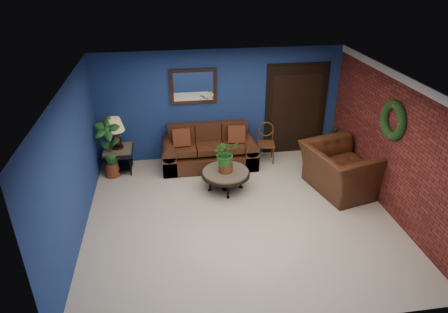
{
  "coord_description": "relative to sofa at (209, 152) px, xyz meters",
  "views": [
    {
      "loc": [
        -1.19,
        -5.9,
        4.31
      ],
      "look_at": [
        -0.22,
        0.55,
        0.96
      ],
      "focal_mm": 32.0,
      "sensor_mm": 36.0,
      "label": 1
    }
  ],
  "objects": [
    {
      "name": "crown_molding",
      "position": [
        3.05,
        -2.08,
        2.12
      ],
      "size": [
        0.03,
        5.0,
        0.14
      ],
      "primitive_type": "cube",
      "color": "white",
      "rests_on": "wall_right_brick"
    },
    {
      "name": "coffee_table",
      "position": [
        0.2,
        -1.13,
        0.05
      ],
      "size": [
        0.98,
        0.98,
        0.42
      ],
      "rotation": [
        0.0,
        0.0,
        0.14
      ],
      "color": "#55504A",
      "rests_on": "ground"
    },
    {
      "name": "sofa",
      "position": [
        0.0,
        0.0,
        0.0
      ],
      "size": [
        2.08,
        0.9,
        0.94
      ],
      "color": "#4B2815",
      "rests_on": "ground"
    },
    {
      "name": "floor",
      "position": [
        0.33,
        -2.08,
        -0.31
      ],
      "size": [
        5.5,
        5.5,
        0.0
      ],
      "primitive_type": "plane",
      "color": "beige",
      "rests_on": "ground"
    },
    {
      "name": "floor_plant",
      "position": [
        2.68,
        -0.29,
        0.16
      ],
      "size": [
        0.44,
        0.37,
        0.88
      ],
      "color": "brown",
      "rests_on": "ground"
    },
    {
      "name": "wall_left",
      "position": [
        -2.42,
        -2.08,
        0.94
      ],
      "size": [
        0.04,
        5.0,
        2.5
      ],
      "primitive_type": "cube",
      "color": "navy",
      "rests_on": "ground"
    },
    {
      "name": "wall_back",
      "position": [
        0.33,
        0.42,
        0.94
      ],
      "size": [
        5.5,
        0.04,
        2.5
      ],
      "primitive_type": "cube",
      "color": "navy",
      "rests_on": "ground"
    },
    {
      "name": "tall_plant",
      "position": [
        -2.12,
        -0.21,
        0.39
      ],
      "size": [
        0.63,
        0.49,
        1.32
      ],
      "color": "brown",
      "rests_on": "ground"
    },
    {
      "name": "coffee_plant",
      "position": [
        0.2,
        -1.13,
        0.49
      ],
      "size": [
        0.55,
        0.49,
        0.68
      ],
      "color": "brown",
      "rests_on": "coffee_table"
    },
    {
      "name": "wall_mirror",
      "position": [
        -0.27,
        0.38,
        1.41
      ],
      "size": [
        1.02,
        0.06,
        0.77
      ],
      "primitive_type": "cube",
      "color": "#462917",
      "rests_on": "wall_back"
    },
    {
      "name": "closet_door",
      "position": [
        2.08,
        0.39,
        0.74
      ],
      "size": [
        1.44,
        0.06,
        2.18
      ],
      "primitive_type": "cube",
      "color": "black",
      "rests_on": "wall_back"
    },
    {
      "name": "armchair",
      "position": [
        2.48,
        -1.47,
        0.16
      ],
      "size": [
        1.54,
        1.68,
        0.92
      ],
      "primitive_type": "imported",
      "rotation": [
        0.0,
        0.0,
        1.81
      ],
      "color": "#4B2815",
      "rests_on": "ground"
    },
    {
      "name": "wall_right_brick",
      "position": [
        3.08,
        -2.08,
        0.94
      ],
      "size": [
        0.04,
        5.0,
        2.5
      ],
      "primitive_type": "cube",
      "color": "maroon",
      "rests_on": "ground"
    },
    {
      "name": "end_table",
      "position": [
        -1.97,
        -0.03,
        0.12
      ],
      "size": [
        0.62,
        0.62,
        0.56
      ],
      "color": "#55504A",
      "rests_on": "ground"
    },
    {
      "name": "wreath",
      "position": [
        3.02,
        -2.03,
        1.39
      ],
      "size": [
        0.16,
        0.72,
        0.72
      ],
      "primitive_type": "torus",
      "rotation": [
        0.0,
        1.57,
        0.0
      ],
      "color": "black",
      "rests_on": "wall_right_brick"
    },
    {
      "name": "ceiling",
      "position": [
        0.33,
        -2.08,
        2.19
      ],
      "size": [
        5.5,
        5.0,
        0.02
      ],
      "primitive_type": "cube",
      "color": "silver",
      "rests_on": "wall_back"
    },
    {
      "name": "side_chair",
      "position": [
        1.31,
        0.04,
        0.2
      ],
      "size": [
        0.44,
        0.44,
        0.9
      ],
      "rotation": [
        0.0,
        0.0,
        -0.16
      ],
      "color": "brown",
      "rests_on": "ground"
    },
    {
      "name": "table_lamp",
      "position": [
        -1.97,
        -0.03,
        0.68
      ],
      "size": [
        0.4,
        0.4,
        0.66
      ],
      "color": "#462917",
      "rests_on": "end_table"
    }
  ]
}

